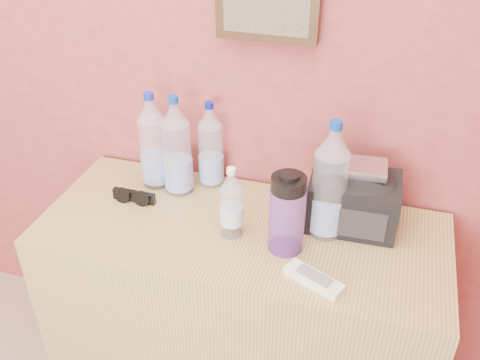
{
  "coord_description": "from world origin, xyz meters",
  "views": [
    {
      "loc": [
        0.71,
        0.49,
        1.78
      ],
      "look_at": [
        0.34,
        1.71,
        0.96
      ],
      "focal_mm": 40.0,
      "sensor_mm": 36.0,
      "label": 1
    }
  ],
  "objects_px": {
    "pet_large_b": "(177,151)",
    "pet_large_c": "(211,149)",
    "pet_small": "(232,206)",
    "pet_large_d": "(329,186)",
    "nalgene_bottle": "(287,213)",
    "pet_large_a": "(153,145)",
    "toiletry_bag": "(353,199)",
    "ac_remote": "(314,279)",
    "sunglasses": "(134,196)",
    "foil_packet": "(366,168)",
    "dresser": "(241,316)"
  },
  "relations": [
    {
      "from": "pet_large_a",
      "to": "toiletry_bag",
      "type": "relative_size",
      "value": 1.27
    },
    {
      "from": "pet_large_b",
      "to": "pet_large_d",
      "type": "bearing_deg",
      "value": -9.35
    },
    {
      "from": "pet_small",
      "to": "sunglasses",
      "type": "height_order",
      "value": "pet_small"
    },
    {
      "from": "ac_remote",
      "to": "nalgene_bottle",
      "type": "bearing_deg",
      "value": 155.59
    },
    {
      "from": "pet_large_a",
      "to": "pet_small",
      "type": "bearing_deg",
      "value": -29.83
    },
    {
      "from": "pet_small",
      "to": "ac_remote",
      "type": "xyz_separation_m",
      "value": [
        0.27,
        -0.14,
        -0.09
      ]
    },
    {
      "from": "pet_large_b",
      "to": "ac_remote",
      "type": "xyz_separation_m",
      "value": [
        0.51,
        -0.31,
        -0.14
      ]
    },
    {
      "from": "nalgene_bottle",
      "to": "sunglasses",
      "type": "height_order",
      "value": "nalgene_bottle"
    },
    {
      "from": "pet_large_a",
      "to": "pet_large_d",
      "type": "relative_size",
      "value": 0.9
    },
    {
      "from": "pet_large_c",
      "to": "pet_small",
      "type": "distance_m",
      "value": 0.29
    },
    {
      "from": "pet_large_a",
      "to": "nalgene_bottle",
      "type": "relative_size",
      "value": 1.33
    },
    {
      "from": "nalgene_bottle",
      "to": "toiletry_bag",
      "type": "distance_m",
      "value": 0.24
    },
    {
      "from": "ac_remote",
      "to": "toiletry_bag",
      "type": "bearing_deg",
      "value": 102.6
    },
    {
      "from": "pet_large_c",
      "to": "ac_remote",
      "type": "distance_m",
      "value": 0.58
    },
    {
      "from": "pet_large_d",
      "to": "ac_remote",
      "type": "xyz_separation_m",
      "value": [
        0.01,
        -0.23,
        -0.15
      ]
    },
    {
      "from": "pet_large_a",
      "to": "foil_packet",
      "type": "distance_m",
      "value": 0.69
    },
    {
      "from": "sunglasses",
      "to": "ac_remote",
      "type": "relative_size",
      "value": 0.87
    },
    {
      "from": "dresser",
      "to": "foil_packet",
      "type": "relative_size",
      "value": 10.26
    },
    {
      "from": "pet_large_c",
      "to": "ac_remote",
      "type": "relative_size",
      "value": 1.8
    },
    {
      "from": "dresser",
      "to": "pet_small",
      "type": "height_order",
      "value": "pet_small"
    },
    {
      "from": "ac_remote",
      "to": "foil_packet",
      "type": "relative_size",
      "value": 1.37
    },
    {
      "from": "pet_small",
      "to": "pet_large_c",
      "type": "bearing_deg",
      "value": 121.31
    },
    {
      "from": "nalgene_bottle",
      "to": "sunglasses",
      "type": "bearing_deg",
      "value": 170.79
    },
    {
      "from": "pet_large_b",
      "to": "pet_large_d",
      "type": "xyz_separation_m",
      "value": [
        0.5,
        -0.08,
        0.01
      ]
    },
    {
      "from": "pet_large_a",
      "to": "toiletry_bag",
      "type": "height_order",
      "value": "pet_large_a"
    },
    {
      "from": "pet_large_d",
      "to": "pet_small",
      "type": "relative_size",
      "value": 1.62
    },
    {
      "from": "pet_small",
      "to": "pet_large_b",
      "type": "bearing_deg",
      "value": 144.05
    },
    {
      "from": "nalgene_bottle",
      "to": "foil_packet",
      "type": "bearing_deg",
      "value": 44.83
    },
    {
      "from": "pet_large_d",
      "to": "nalgene_bottle",
      "type": "bearing_deg",
      "value": -132.79
    },
    {
      "from": "dresser",
      "to": "pet_small",
      "type": "relative_size",
      "value": 5.43
    },
    {
      "from": "pet_large_b",
      "to": "nalgene_bottle",
      "type": "bearing_deg",
      "value": -24.99
    },
    {
      "from": "dresser",
      "to": "pet_large_d",
      "type": "xyz_separation_m",
      "value": [
        0.25,
        0.06,
        0.55
      ]
    },
    {
      "from": "pet_large_c",
      "to": "foil_packet",
      "type": "xyz_separation_m",
      "value": [
        0.51,
        -0.08,
        0.06
      ]
    },
    {
      "from": "pet_large_d",
      "to": "pet_large_c",
      "type": "bearing_deg",
      "value": 159.34
    },
    {
      "from": "pet_large_b",
      "to": "pet_large_c",
      "type": "relative_size",
      "value": 1.14
    },
    {
      "from": "sunglasses",
      "to": "foil_packet",
      "type": "relative_size",
      "value": 1.2
    },
    {
      "from": "pet_large_b",
      "to": "pet_large_c",
      "type": "bearing_deg",
      "value": 39.68
    },
    {
      "from": "pet_small",
      "to": "foil_packet",
      "type": "bearing_deg",
      "value": 25.75
    },
    {
      "from": "sunglasses",
      "to": "dresser",
      "type": "bearing_deg",
      "value": -5.43
    },
    {
      "from": "nalgene_bottle",
      "to": "ac_remote",
      "type": "bearing_deg",
      "value": -48.9
    },
    {
      "from": "dresser",
      "to": "pet_large_c",
      "type": "xyz_separation_m",
      "value": [
        -0.17,
        0.21,
        0.52
      ]
    },
    {
      "from": "dresser",
      "to": "pet_small",
      "type": "xyz_separation_m",
      "value": [
        -0.02,
        -0.03,
        0.49
      ]
    },
    {
      "from": "pet_large_a",
      "to": "sunglasses",
      "type": "distance_m",
      "value": 0.18
    },
    {
      "from": "pet_large_a",
      "to": "pet_large_b",
      "type": "bearing_deg",
      "value": -9.67
    },
    {
      "from": "pet_large_b",
      "to": "foil_packet",
      "type": "bearing_deg",
      "value": -0.15
    },
    {
      "from": "pet_large_a",
      "to": "nalgene_bottle",
      "type": "xyz_separation_m",
      "value": [
        0.5,
        -0.2,
        -0.02
      ]
    },
    {
      "from": "pet_large_b",
      "to": "sunglasses",
      "type": "bearing_deg",
      "value": -137.94
    },
    {
      "from": "pet_small",
      "to": "nalgene_bottle",
      "type": "bearing_deg",
      "value": -5.48
    },
    {
      "from": "pet_large_b",
      "to": "toiletry_bag",
      "type": "xyz_separation_m",
      "value": [
        0.57,
        -0.02,
        -0.06
      ]
    },
    {
      "from": "pet_large_a",
      "to": "dresser",
      "type": "bearing_deg",
      "value": -24.01
    }
  ]
}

